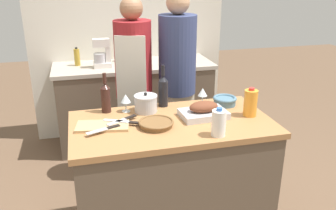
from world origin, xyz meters
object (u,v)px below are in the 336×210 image
Objects in this scene: wine_glass_left at (126,99)px; knife_paring at (105,129)px; stock_pot at (146,103)px; person_cook_guest at (177,79)px; roasting_pan at (204,111)px; wine_bottle_green at (163,90)px; wine_glass_right at (203,93)px; condiment_bottle_short at (123,53)px; knife_bread at (123,120)px; wicker_basket at (156,123)px; condiment_bottle_tall at (77,57)px; stand_mixer at (102,56)px; knife_chef at (126,122)px; cutting_board at (103,126)px; milk_jug at (219,123)px; mixing_bowl at (225,100)px; wine_bottle_dark at (106,97)px; person_cook_aproned at (134,83)px.

wine_glass_left is 0.59× the size of knife_paring.
stock_pot is 0.74m from person_cook_guest.
wine_bottle_green is (-0.22, 0.28, 0.08)m from roasting_pan.
condiment_bottle_short is (-0.41, 1.49, 0.01)m from wine_glass_right.
condiment_bottle_short is at bearing 82.42° from knife_bread.
condiment_bottle_tall reaches higher than wicker_basket.
roasting_pan is at bearing -69.65° from stand_mixer.
knife_paring is at bearing -142.44° from wine_bottle_green.
condiment_bottle_tall is at bearing 105.05° from wicker_basket.
wine_glass_left is 0.25m from knife_chef.
wine_glass_right is 0.58× the size of knife_bread.
wine_bottle_green is 2.51× the size of wine_glass_right.
wine_glass_left is 0.68× the size of condiment_bottle_tall.
wicker_basket is at bearing -12.33° from cutting_board.
wicker_basket is 0.20m from knife_chef.
milk_jug is 0.93× the size of condiment_bottle_tall.
roasting_pan is at bearing 88.02° from milk_jug.
roasting_pan is 1.81× the size of milk_jug.
stock_pot is at bearing 31.67° from cutting_board.
stock_pot reaches higher than wicker_basket.
stock_pot is 0.25m from knife_bread.
wine_bottle_green is at bearing 173.82° from wine_glass_right.
mixing_bowl is at bearing -54.58° from condiment_bottle_tall.
person_cook_guest is (0.37, -0.92, -0.06)m from condiment_bottle_short.
wine_glass_right is at bearing -57.73° from condiment_bottle_tall.
cutting_board is at bearing -162.26° from wine_glass_right.
stock_pot is at bearing -152.07° from wine_bottle_green.
wicker_basket is at bearing -86.99° from stock_pot.
person_cook_guest is (0.86, -0.86, -0.05)m from condiment_bottle_tall.
stock_pot is 0.93× the size of mixing_bowl.
knife_bread is (-0.54, 0.34, -0.06)m from milk_jug.
wine_bottle_dark is (-0.28, 0.06, 0.05)m from stock_pot.
knife_bread is at bearing -144.62° from wine_bottle_green.
knife_chef is 0.16× the size of person_cook_aproned.
mixing_bowl is 0.11× the size of person_cook_aproned.
condiment_bottle_tall reaches higher than stock_pot.
knife_bread is 0.13× the size of person_cook_aproned.
knife_chef is at bearing -88.95° from stand_mixer.
cutting_board is 0.82m from wine_glass_right.
wine_bottle_dark is 1.42m from condiment_bottle_tall.
roasting_pan is 0.92m from person_cook_aproned.
knife_chef is (-0.54, 0.00, -0.02)m from roasting_pan.
wine_bottle_green is 0.29m from wine_glass_left.
stock_pot reaches higher than knife_chef.
mixing_bowl is 0.85× the size of condiment_bottle_short.
roasting_pan is 0.26m from wine_glass_right.
knife_bread is (-0.33, -0.24, -0.10)m from wine_bottle_green.
stand_mixer is at bearing -140.74° from condiment_bottle_short.
wicker_basket is 1.04× the size of knife_paring.
knife_bread is (-0.19, -0.16, -0.04)m from stock_pot.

